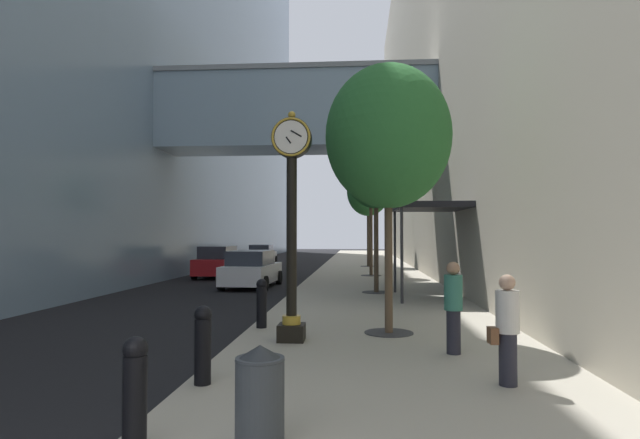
% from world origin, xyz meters
% --- Properties ---
extents(ground_plane, '(110.00, 110.00, 0.00)m').
position_xyz_m(ground_plane, '(0.00, 27.00, 0.00)').
color(ground_plane, black).
rests_on(ground_plane, ground).
extents(sidewalk_right, '(6.33, 80.00, 0.14)m').
position_xyz_m(sidewalk_right, '(3.16, 30.00, 0.07)').
color(sidewalk_right, '#ADA593').
rests_on(sidewalk_right, ground).
extents(building_block_right, '(9.00, 80.00, 28.83)m').
position_xyz_m(building_block_right, '(10.83, 30.00, 14.42)').
color(building_block_right, '#A89E89').
rests_on(building_block_right, ground).
extents(street_clock, '(0.84, 0.55, 4.83)m').
position_xyz_m(street_clock, '(1.21, 7.83, 2.79)').
color(street_clock, black).
rests_on(street_clock, sidewalk_right).
extents(bollard_nearest, '(0.26, 0.26, 1.16)m').
position_xyz_m(bollard_nearest, '(0.30, 2.30, 0.75)').
color(bollard_nearest, black).
rests_on(bollard_nearest, sidewalk_right).
extents(bollard_second, '(0.26, 0.26, 1.16)m').
position_xyz_m(bollard_second, '(0.30, 4.64, 0.75)').
color(bollard_second, black).
rests_on(bollard_second, sidewalk_right).
extents(bollard_fourth, '(0.26, 0.26, 1.16)m').
position_xyz_m(bollard_fourth, '(0.30, 9.31, 0.75)').
color(bollard_fourth, black).
rests_on(bollard_fourth, sidewalk_right).
extents(street_tree_near, '(2.86, 2.86, 6.10)m').
position_xyz_m(street_tree_near, '(3.29, 8.85, 4.58)').
color(street_tree_near, '#333335').
rests_on(street_tree_near, sidewalk_right).
extents(street_tree_mid_near, '(2.36, 2.36, 5.95)m').
position_xyz_m(street_tree_mid_near, '(3.29, 17.07, 4.70)').
color(street_tree_mid_near, '#333335').
rests_on(street_tree_mid_near, sidewalk_right).
extents(street_tree_mid_far, '(1.93, 1.93, 6.27)m').
position_xyz_m(street_tree_mid_far, '(3.29, 25.29, 5.24)').
color(street_tree_mid_far, '#333335').
rests_on(street_tree_mid_far, sidewalk_right).
extents(street_tree_far, '(2.98, 2.98, 6.96)m').
position_xyz_m(street_tree_far, '(3.29, 33.50, 5.37)').
color(street_tree_far, '#333335').
rests_on(street_tree_far, sidewalk_right).
extents(trash_bin, '(0.53, 0.53, 1.05)m').
position_xyz_m(trash_bin, '(1.57, 2.50, 0.68)').
color(trash_bin, '#383D42').
rests_on(trash_bin, sidewalk_right).
extents(pedestrian_walking, '(0.47, 0.37, 1.63)m').
position_xyz_m(pedestrian_walking, '(4.79, 4.91, 0.99)').
color(pedestrian_walking, '#23232D').
rests_on(pedestrian_walking, sidewalk_right).
extents(pedestrian_by_clock, '(0.37, 0.37, 1.71)m').
position_xyz_m(pedestrian_by_clock, '(4.37, 6.90, 1.05)').
color(pedestrian_by_clock, '#23232D').
rests_on(pedestrian_by_clock, sidewalk_right).
extents(storefront_awning, '(2.40, 3.60, 3.30)m').
position_xyz_m(storefront_awning, '(5.09, 15.56, 3.28)').
color(storefront_awning, black).
rests_on(storefront_awning, sidewalk_right).
extents(car_silver_near, '(2.02, 4.46, 1.58)m').
position_xyz_m(car_silver_near, '(-4.97, 37.27, 0.77)').
color(car_silver_near, '#B7BABF').
rests_on(car_silver_near, ground).
extents(car_white_mid, '(2.24, 4.57, 1.65)m').
position_xyz_m(car_white_mid, '(-2.17, 19.99, 0.80)').
color(car_white_mid, silver).
rests_on(car_white_mid, ground).
extents(car_red_far, '(2.03, 4.45, 1.73)m').
position_xyz_m(car_red_far, '(-5.12, 25.22, 0.83)').
color(car_red_far, '#AD191E').
rests_on(car_red_far, ground).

